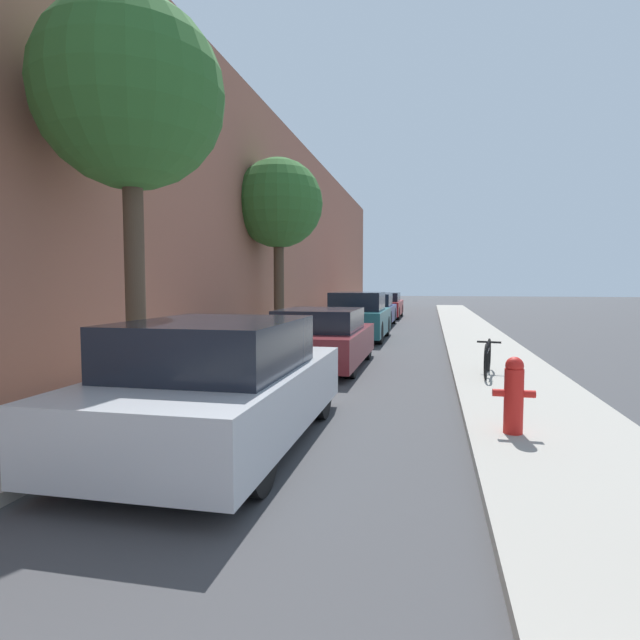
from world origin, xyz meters
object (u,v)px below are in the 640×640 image
object	(u,v)px
street_tree_near	(130,97)
parked_car_red	(384,306)
parked_car_navy	(372,310)
street_tree_far	(278,204)
fire_hydrant	(514,394)
parked_car_teal	(358,317)
parked_car_silver	(220,385)
parked_car_maroon	(321,339)
bicycle	(488,357)

from	to	relation	value
street_tree_near	parked_car_red	bearing A→B (deg)	85.59
parked_car_navy	street_tree_far	bearing A→B (deg)	-107.85
street_tree_far	fire_hydrant	world-z (taller)	street_tree_far
parked_car_teal	street_tree_far	xyz separation A→B (m)	(-2.30, -1.16, 3.49)
street_tree_far	fire_hydrant	bearing A→B (deg)	-59.25
parked_car_silver	street_tree_far	bearing A→B (deg)	102.95
fire_hydrant	parked_car_silver	bearing A→B (deg)	-167.59
parked_car_teal	parked_car_red	world-z (taller)	parked_car_teal
parked_car_silver	parked_car_maroon	xyz separation A→B (m)	(-0.01, 5.51, -0.07)
parked_car_silver	fire_hydrant	world-z (taller)	parked_car_silver
bicycle	parked_car_red	bearing A→B (deg)	110.23
parked_car_silver	street_tree_near	bearing A→B (deg)	147.21
parked_car_red	fire_hydrant	xyz separation A→B (m)	(3.31, -21.26, -0.07)
parked_car_silver	parked_car_maroon	distance (m)	5.51
parked_car_silver	bicycle	xyz separation A→B (m)	(3.33, 4.52, -0.23)
parked_car_red	street_tree_near	world-z (taller)	street_tree_near
parked_car_red	fire_hydrant	size ratio (longest dim) A/B	5.37
street_tree_near	fire_hydrant	bearing A→B (deg)	-4.50
parked_car_teal	street_tree_near	world-z (taller)	street_tree_near
fire_hydrant	bicycle	world-z (taller)	fire_hydrant
parked_car_teal	fire_hydrant	size ratio (longest dim) A/B	4.56
fire_hydrant	parked_car_teal	bearing A→B (deg)	107.10
parked_car_silver	street_tree_near	distance (m)	4.16
street_tree_near	bicycle	xyz separation A→B (m)	(5.03, 3.43, -3.86)
parked_car_navy	street_tree_far	world-z (taller)	street_tree_far
parked_car_maroon	street_tree_near	bearing A→B (deg)	-110.93
street_tree_near	street_tree_far	xyz separation A→B (m)	(-0.59, 8.87, -0.10)
parked_car_red	bicycle	distance (m)	17.78
parked_car_navy	parked_car_red	distance (m)	5.35
street_tree_far	bicycle	world-z (taller)	street_tree_far
parked_car_silver	parked_car_navy	world-z (taller)	parked_car_silver
parked_car_silver	parked_car_red	xyz separation A→B (m)	(-0.09, 21.97, -0.03)
parked_car_silver	bicycle	bearing A→B (deg)	53.64
parked_car_navy	street_tree_far	xyz separation A→B (m)	(-2.14, -6.65, 3.55)
parked_car_maroon	fire_hydrant	world-z (taller)	parked_car_maroon
parked_car_silver	parked_car_navy	bearing A→B (deg)	90.52
parked_car_maroon	bicycle	size ratio (longest dim) A/B	2.60
parked_car_teal	street_tree_far	distance (m)	4.34
street_tree_near	street_tree_far	distance (m)	8.89
parked_car_navy	parked_car_red	bearing A→B (deg)	89.37
parked_car_silver	bicycle	world-z (taller)	parked_car_silver
street_tree_near	street_tree_far	size ratio (longest dim) A/B	1.00
parked_car_navy	street_tree_near	xyz separation A→B (m)	(-1.55, -15.53, 3.65)
fire_hydrant	street_tree_far	bearing A→B (deg)	120.75
bicycle	parked_car_teal	bearing A→B (deg)	125.80
parked_car_maroon	street_tree_far	distance (m)	6.16
parked_car_navy	parked_car_maroon	bearing A→B (deg)	-89.28
parked_car_red	street_tree_far	world-z (taller)	street_tree_far
fire_hydrant	parked_car_navy	bearing A→B (deg)	101.94
parked_car_red	bicycle	xyz separation A→B (m)	(3.42, -17.45, -0.19)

